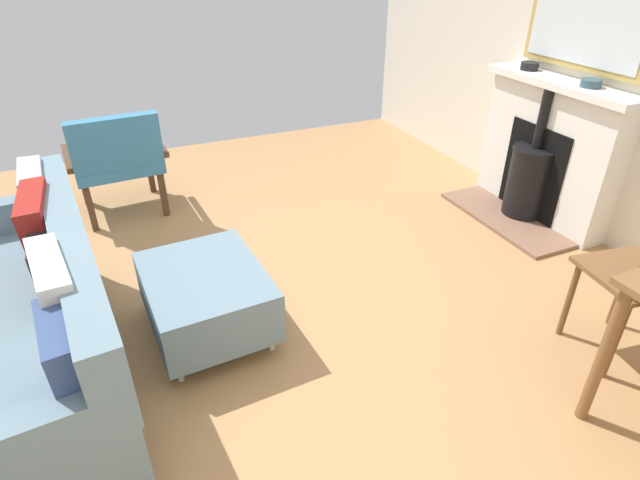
# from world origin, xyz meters

# --- Properties ---
(ground_plane) EXTENTS (5.40, 5.32, 0.01)m
(ground_plane) POSITION_xyz_m (0.00, 0.00, -0.00)
(ground_plane) COLOR #A87A4C
(wall_left) EXTENTS (0.12, 5.32, 2.87)m
(wall_left) POSITION_xyz_m (-2.70, 0.00, 1.44)
(wall_left) COLOR silver
(wall_left) RESTS_ON ground
(fireplace) EXTENTS (0.59, 1.19, 1.01)m
(fireplace) POSITION_xyz_m (-2.50, -0.11, 0.45)
(fireplace) COLOR brown
(fireplace) RESTS_ON ground
(mantel_bowl_near) EXTENTS (0.13, 0.13, 0.05)m
(mantel_bowl_near) POSITION_xyz_m (-2.52, -0.43, 1.04)
(mantel_bowl_near) COLOR black
(mantel_bowl_near) RESTS_ON fireplace
(mantel_bowl_far) EXTENTS (0.13, 0.13, 0.05)m
(mantel_bowl_far) POSITION_xyz_m (-2.52, 0.10, 1.04)
(mantel_bowl_far) COLOR #334C56
(mantel_bowl_far) RESTS_ON fireplace
(sofa) EXTENTS (1.06, 1.86, 0.83)m
(sofa) POSITION_xyz_m (0.91, 0.29, 0.36)
(sofa) COLOR #B2B2B7
(sofa) RESTS_ON ground
(ottoman) EXTENTS (0.62, 0.76, 0.37)m
(ottoman) POSITION_xyz_m (0.06, 0.24, 0.23)
(ottoman) COLOR #B2B2B7
(ottoman) RESTS_ON ground
(armchair_accent) EXTENTS (0.72, 0.62, 0.81)m
(armchair_accent) POSITION_xyz_m (0.33, -1.34, 0.47)
(armchair_accent) COLOR #4C3321
(armchair_accent) RESTS_ON ground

